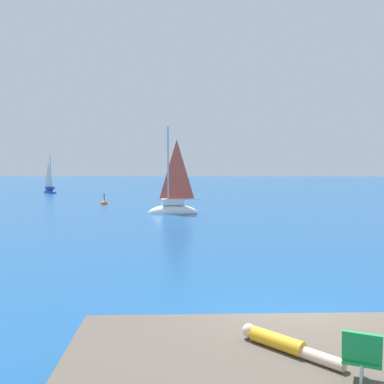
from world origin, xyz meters
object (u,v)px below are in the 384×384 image
Objects in this scene: sailboat_near at (173,208)px; sailboat_far at (50,191)px; beach_chair at (362,354)px; marker_buoy at (104,204)px; person_sunbather at (284,344)px.

sailboat_far is (-13.97, 16.71, -0.10)m from sailboat_near.
marker_buoy is at bearing 40.65° from beach_chair.
sailboat_near is 5.49× the size of marker_buoy.
sailboat_near is at bearing 141.49° from person_sunbather.
sailboat_near reaches higher than beach_chair.
sailboat_near is 4.53× the size of person_sunbather.
sailboat_far is 42.60m from person_sunbather.
sailboat_near is at bearing -9.51° from sailboat_far.
person_sunbather is (3.18, -22.28, 0.40)m from sailboat_near.
sailboat_near reaches higher than person_sunbather.
beach_chair is at bearing -9.46° from person_sunbather.
marker_buoy is at bearing 151.27° from person_sunbather.
sailboat_far is 3.79× the size of marker_buoy.
person_sunbather is (17.16, -38.99, 0.50)m from sailboat_far.
sailboat_far reaches higher than person_sunbather.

